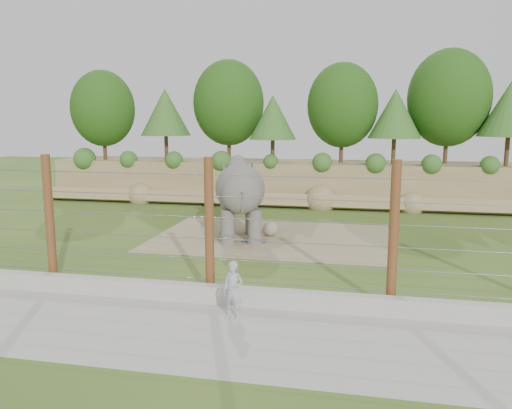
% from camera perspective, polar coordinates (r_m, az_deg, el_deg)
% --- Properties ---
extents(ground, '(90.00, 90.00, 0.00)m').
position_cam_1_polar(ground, '(18.76, -1.24, -5.82)').
color(ground, '#35561B').
rests_on(ground, ground).
extents(back_embankment, '(30.00, 5.52, 8.77)m').
position_cam_1_polar(back_embankment, '(30.53, 5.17, 7.61)').
color(back_embankment, olive).
rests_on(back_embankment, ground).
extents(dirt_patch, '(10.00, 7.00, 0.02)m').
position_cam_1_polar(dirt_patch, '(21.52, 1.84, -3.79)').
color(dirt_patch, '#93805F').
rests_on(dirt_patch, ground).
extents(drain_grate, '(1.00, 0.60, 0.03)m').
position_cam_1_polar(drain_grate, '(20.77, -0.23, -4.20)').
color(drain_grate, '#262628').
rests_on(drain_grate, dirt_patch).
extents(elephant, '(2.88, 4.48, 3.36)m').
position_cam_1_polar(elephant, '(20.95, -1.83, 0.50)').
color(elephant, '#5D5A54').
rests_on(elephant, ground).
extents(stone_ball, '(0.64, 0.64, 0.64)m').
position_cam_1_polar(stone_ball, '(21.71, 1.67, -2.78)').
color(stone_ball, gray).
rests_on(stone_ball, dirt_patch).
extents(retaining_wall, '(26.00, 0.35, 0.50)m').
position_cam_1_polar(retaining_wall, '(14.08, -5.84, -10.09)').
color(retaining_wall, '#ACA8A0').
rests_on(retaining_wall, ground).
extents(walkway, '(26.00, 4.00, 0.01)m').
position_cam_1_polar(walkway, '(12.41, -8.66, -14.14)').
color(walkway, '#ACA8A0').
rests_on(walkway, ground).
extents(barrier_fence, '(20.26, 0.26, 4.00)m').
position_cam_1_polar(barrier_fence, '(14.06, -5.35, -2.69)').
color(barrier_fence, '#55331A').
rests_on(barrier_fence, ground).
extents(zookeeper, '(0.62, 0.48, 1.49)m').
position_cam_1_polar(zookeeper, '(12.73, -2.64, -9.79)').
color(zookeeper, silver).
rests_on(zookeeper, walkway).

